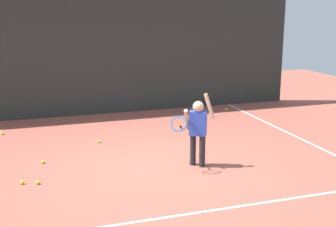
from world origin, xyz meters
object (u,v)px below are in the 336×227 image
tennis_player (197,127)px  tennis_ball_3 (99,141)px  tennis_ball_7 (22,182)px  tennis_ball_4 (2,133)px  tennis_ball_1 (201,152)px  tennis_ball_6 (43,162)px  tennis_ball_0 (38,182)px  tennis_ball_5 (226,110)px

tennis_player → tennis_ball_3: (-1.46, 1.94, -0.69)m
tennis_player → tennis_ball_7: tennis_player is taller
tennis_ball_3 → tennis_ball_4: bearing=146.8°
tennis_ball_7 → tennis_ball_3: bearing=49.7°
tennis_ball_1 → tennis_ball_7: bearing=-171.0°
tennis_player → tennis_ball_1: tennis_player is taller
tennis_ball_6 → tennis_ball_7: size_ratio=1.00×
tennis_ball_0 → tennis_ball_6: 1.00m
tennis_ball_1 → tennis_ball_6: (-3.00, 0.38, 0.00)m
tennis_ball_3 → tennis_ball_4: same height
tennis_ball_0 → tennis_ball_5: size_ratio=1.00×
tennis_player → tennis_ball_1: (0.34, 0.62, -0.69)m
tennis_ball_1 → tennis_ball_7: size_ratio=1.00×
tennis_ball_1 → tennis_ball_3: (-1.81, 1.32, 0.00)m
tennis_ball_0 → tennis_ball_1: same height
tennis_ball_1 → tennis_ball_0: bearing=-168.9°
tennis_ball_5 → tennis_ball_7: size_ratio=1.00×
tennis_ball_3 → tennis_ball_6: same height
tennis_ball_1 → tennis_ball_3: bearing=143.7°
tennis_ball_3 → tennis_ball_5: 4.29m
tennis_ball_4 → tennis_ball_7: (0.41, -3.16, 0.00)m
tennis_ball_7 → tennis_ball_5: bearing=34.4°
tennis_ball_6 → tennis_ball_0: bearing=-97.6°
tennis_ball_0 → tennis_ball_4: bearing=101.4°
tennis_ball_0 → tennis_ball_3: 2.35m
tennis_ball_1 → tennis_ball_6: 3.03m
tennis_ball_5 → tennis_ball_6: same height
tennis_ball_6 → tennis_ball_7: same height
tennis_ball_1 → tennis_ball_7: 3.42m
tennis_player → tennis_ball_3: bearing=157.7°
tennis_player → tennis_ball_0: (-2.80, 0.00, -0.69)m
tennis_ball_4 → tennis_ball_7: same height
tennis_ball_6 → tennis_ball_7: (-0.38, -0.92, 0.00)m
tennis_ball_0 → tennis_ball_4: size_ratio=1.00×
tennis_player → tennis_ball_4: tennis_player is taller
tennis_ball_0 → tennis_ball_6: same height
tennis_player → tennis_ball_3: size_ratio=20.46×
tennis_ball_1 → tennis_ball_7: (-3.38, -0.54, 0.00)m
tennis_player → tennis_ball_7: 3.12m
tennis_ball_3 → tennis_ball_4: (-1.98, 1.30, 0.00)m
tennis_player → tennis_ball_6: 2.93m
tennis_ball_0 → tennis_ball_5: bearing=36.2°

